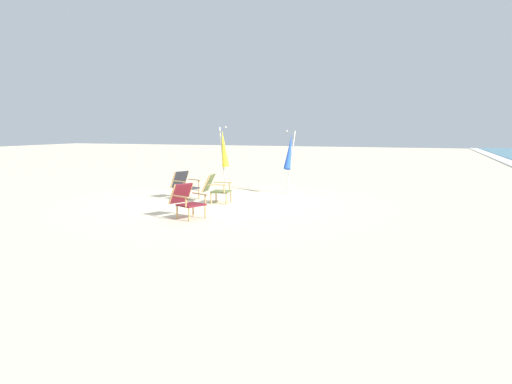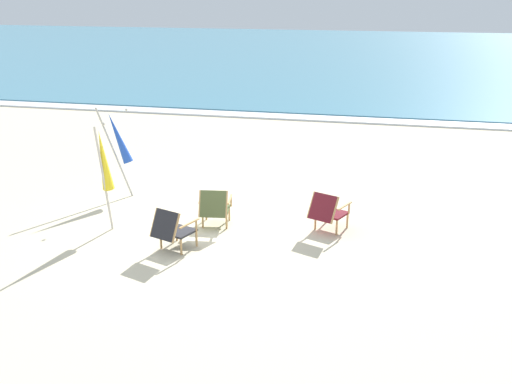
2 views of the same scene
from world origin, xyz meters
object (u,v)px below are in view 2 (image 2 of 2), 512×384
object	(u,v)px
beach_chair_mid_center	(172,228)
umbrella_furled_blue	(118,139)
beach_chair_back_left	(215,207)
beach_chair_far_center	(328,211)
umbrella_furled_yellow	(104,162)

from	to	relation	value
beach_chair_mid_center	umbrella_furled_blue	size ratio (longest dim) A/B	0.44
umbrella_furled_blue	beach_chair_mid_center	bearing A→B (deg)	-50.04
beach_chair_back_left	umbrella_furled_blue	size ratio (longest dim) A/B	0.40
beach_chair_back_left	umbrella_furled_blue	distance (m)	3.06
beach_chair_back_left	beach_chair_mid_center	bearing A→B (deg)	-109.35
beach_chair_far_center	umbrella_furled_yellow	distance (m)	4.31
umbrella_furled_yellow	beach_chair_back_left	bearing A→B (deg)	17.14
beach_chair_mid_center	beach_chair_back_left	bearing A→B (deg)	70.65
umbrella_furled_blue	umbrella_furled_yellow	bearing A→B (deg)	-72.07
beach_chair_far_center	beach_chair_back_left	xyz separation A→B (m)	(-2.16, -0.28, 0.00)
beach_chair_far_center	umbrella_furled_blue	xyz separation A→B (m)	(-4.75, 1.10, 0.88)
beach_chair_mid_center	beach_chair_back_left	distance (m)	1.28
beach_chair_back_left	umbrella_furled_blue	xyz separation A→B (m)	(-2.59, 1.38, 0.88)
beach_chair_mid_center	beach_chair_far_center	world-z (taller)	beach_chair_mid_center
beach_chair_far_center	umbrella_furled_blue	distance (m)	4.96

